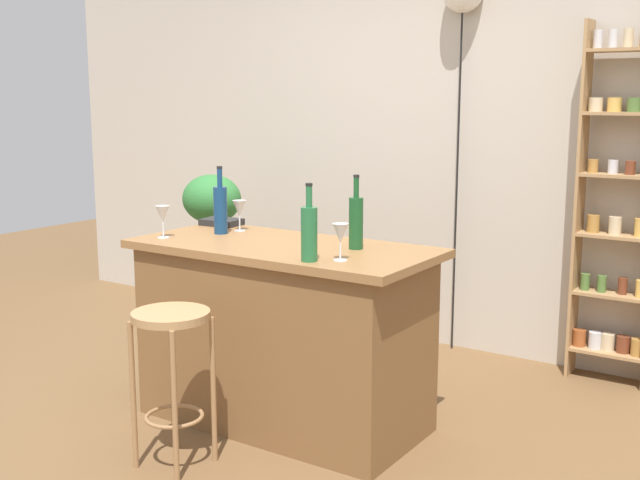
{
  "coord_description": "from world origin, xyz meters",
  "views": [
    {
      "loc": [
        2.23,
        -2.74,
        1.62
      ],
      "look_at": [
        0.05,
        0.55,
        0.89
      ],
      "focal_mm": 44.53,
      "sensor_mm": 36.0,
      "label": 1
    }
  ],
  "objects_px": {
    "wine_glass_right": "(239,209)",
    "cookbook": "(222,222)",
    "wine_glass_left": "(340,234)",
    "bottle_vinegar": "(220,208)",
    "potted_plant": "(212,213)",
    "plant_stool": "(214,305)",
    "bar_stool": "(172,352)",
    "bottle_soda_blue": "(309,232)",
    "wine_glass_center": "(163,215)",
    "spice_shelf": "(618,208)",
    "bottle_olive_oil": "(356,221)"
  },
  "relations": [
    {
      "from": "wine_glass_right",
      "to": "spice_shelf",
      "type": "bearing_deg",
      "value": 39.08
    },
    {
      "from": "wine_glass_left",
      "to": "bar_stool",
      "type": "bearing_deg",
      "value": -139.64
    },
    {
      "from": "bottle_soda_blue",
      "to": "wine_glass_right",
      "type": "height_order",
      "value": "bottle_soda_blue"
    },
    {
      "from": "bottle_vinegar",
      "to": "wine_glass_left",
      "type": "distance_m",
      "value": 0.92
    },
    {
      "from": "spice_shelf",
      "to": "plant_stool",
      "type": "relative_size",
      "value": 4.56
    },
    {
      "from": "spice_shelf",
      "to": "bar_stool",
      "type": "bearing_deg",
      "value": -121.71
    },
    {
      "from": "potted_plant",
      "to": "cookbook",
      "type": "xyz_separation_m",
      "value": [
        0.61,
        -0.61,
        0.08
      ]
    },
    {
      "from": "bar_stool",
      "to": "cookbook",
      "type": "xyz_separation_m",
      "value": [
        -0.5,
        0.93,
        0.4
      ]
    },
    {
      "from": "cookbook",
      "to": "potted_plant",
      "type": "bearing_deg",
      "value": 129.7
    },
    {
      "from": "plant_stool",
      "to": "bottle_vinegar",
      "type": "relative_size",
      "value": 1.26
    },
    {
      "from": "bottle_olive_oil",
      "to": "bar_stool",
      "type": "bearing_deg",
      "value": -122.57
    },
    {
      "from": "bottle_soda_blue",
      "to": "wine_glass_right",
      "type": "xyz_separation_m",
      "value": [
        -0.74,
        0.44,
        -0.01
      ]
    },
    {
      "from": "wine_glass_left",
      "to": "bottle_soda_blue",
      "type": "bearing_deg",
      "value": -142.9
    },
    {
      "from": "potted_plant",
      "to": "bottle_vinegar",
      "type": "relative_size",
      "value": 1.88
    },
    {
      "from": "bottle_olive_oil",
      "to": "spice_shelf",
      "type": "bearing_deg",
      "value": 58.75
    },
    {
      "from": "wine_glass_center",
      "to": "bottle_soda_blue",
      "type": "bearing_deg",
      "value": -3.89
    },
    {
      "from": "spice_shelf",
      "to": "bottle_olive_oil",
      "type": "bearing_deg",
      "value": -121.25
    },
    {
      "from": "wine_glass_left",
      "to": "spice_shelf",
      "type": "bearing_deg",
      "value": 65.36
    },
    {
      "from": "bottle_soda_blue",
      "to": "cookbook",
      "type": "bearing_deg",
      "value": 150.73
    },
    {
      "from": "bottle_vinegar",
      "to": "wine_glass_right",
      "type": "relative_size",
      "value": 2.14
    },
    {
      "from": "spice_shelf",
      "to": "wine_glass_center",
      "type": "height_order",
      "value": "spice_shelf"
    },
    {
      "from": "bottle_vinegar",
      "to": "plant_stool",
      "type": "bearing_deg",
      "value": 133.54
    },
    {
      "from": "wine_glass_left",
      "to": "wine_glass_right",
      "type": "height_order",
      "value": "same"
    },
    {
      "from": "bar_stool",
      "to": "wine_glass_left",
      "type": "bearing_deg",
      "value": 40.36
    },
    {
      "from": "bar_stool",
      "to": "cookbook",
      "type": "height_order",
      "value": "cookbook"
    },
    {
      "from": "potted_plant",
      "to": "bottle_vinegar",
      "type": "bearing_deg",
      "value": -46.46
    },
    {
      "from": "wine_glass_center",
      "to": "cookbook",
      "type": "height_order",
      "value": "wine_glass_center"
    },
    {
      "from": "potted_plant",
      "to": "wine_glass_right",
      "type": "height_order",
      "value": "potted_plant"
    },
    {
      "from": "bottle_olive_oil",
      "to": "cookbook",
      "type": "relative_size",
      "value": 1.66
    },
    {
      "from": "spice_shelf",
      "to": "wine_glass_center",
      "type": "relative_size",
      "value": 12.34
    },
    {
      "from": "plant_stool",
      "to": "wine_glass_left",
      "type": "distance_m",
      "value": 2.13
    },
    {
      "from": "bottle_vinegar",
      "to": "wine_glass_left",
      "type": "xyz_separation_m",
      "value": [
        0.88,
        -0.24,
        -0.02
      ]
    },
    {
      "from": "potted_plant",
      "to": "bar_stool",
      "type": "bearing_deg",
      "value": -54.3
    },
    {
      "from": "wine_glass_right",
      "to": "cookbook",
      "type": "xyz_separation_m",
      "value": [
        -0.21,
        0.1,
        -0.1
      ]
    },
    {
      "from": "bottle_vinegar",
      "to": "wine_glass_center",
      "type": "height_order",
      "value": "bottle_vinegar"
    },
    {
      "from": "bar_stool",
      "to": "potted_plant",
      "type": "xyz_separation_m",
      "value": [
        -1.11,
        1.54,
        0.33
      ]
    },
    {
      "from": "bottle_vinegar",
      "to": "wine_glass_right",
      "type": "bearing_deg",
      "value": 75.03
    },
    {
      "from": "wine_glass_center",
      "to": "cookbook",
      "type": "distance_m",
      "value": 0.48
    },
    {
      "from": "bottle_soda_blue",
      "to": "wine_glass_center",
      "type": "relative_size",
      "value": 2.08
    },
    {
      "from": "plant_stool",
      "to": "wine_glass_left",
      "type": "relative_size",
      "value": 2.71
    },
    {
      "from": "bottle_soda_blue",
      "to": "plant_stool",
      "type": "bearing_deg",
      "value": 143.7
    },
    {
      "from": "plant_stool",
      "to": "cookbook",
      "type": "distance_m",
      "value": 1.11
    },
    {
      "from": "wine_glass_left",
      "to": "plant_stool",
      "type": "bearing_deg",
      "value": 147.47
    },
    {
      "from": "spice_shelf",
      "to": "wine_glass_center",
      "type": "distance_m",
      "value": 2.48
    },
    {
      "from": "plant_stool",
      "to": "bottle_vinegar",
      "type": "xyz_separation_m",
      "value": [
        0.78,
        -0.82,
        0.82
      ]
    },
    {
      "from": "wine_glass_left",
      "to": "cookbook",
      "type": "relative_size",
      "value": 0.78
    },
    {
      "from": "plant_stool",
      "to": "potted_plant",
      "type": "bearing_deg",
      "value": -135.0
    },
    {
      "from": "spice_shelf",
      "to": "wine_glass_right",
      "type": "bearing_deg",
      "value": -140.92
    },
    {
      "from": "spice_shelf",
      "to": "plant_stool",
      "type": "height_order",
      "value": "spice_shelf"
    },
    {
      "from": "spice_shelf",
      "to": "cookbook",
      "type": "xyz_separation_m",
      "value": [
        -1.83,
        -1.22,
        -0.07
      ]
    }
  ]
}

